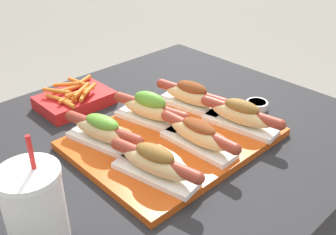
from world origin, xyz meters
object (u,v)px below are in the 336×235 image
hot_dog_2 (241,115)px  hot_dog_5 (191,95)px  hot_dog_0 (155,163)px  hot_dog_4 (150,109)px  sauce_bowl (257,105)px  hot_dog_3 (103,131)px  serving_tray (174,138)px  hot_dog_1 (198,134)px  drink_cup (35,206)px  fries_basket (75,99)px

hot_dog_2 → hot_dog_5: 0.15m
hot_dog_0 → hot_dog_4: size_ratio=1.01×
sauce_bowl → hot_dog_3: bearing=163.6°
hot_dog_0 → hot_dog_2: 0.28m
hot_dog_3 → sauce_bowl: 0.44m
serving_tray → hot_dog_1: size_ratio=2.01×
hot_dog_1 → hot_dog_2: bearing=-4.7°
drink_cup → fries_basket: 0.48m
hot_dog_0 → hot_dog_4: hot_dog_4 is taller
drink_cup → fries_basket: drink_cup is taller
serving_tray → hot_dog_5: bearing=27.7°
hot_dog_3 → hot_dog_1: bearing=-47.3°
hot_dog_2 → hot_dog_5: (-0.01, 0.15, 0.00)m
hot_dog_0 → fries_basket: 0.41m
serving_tray → hot_dog_1: 0.08m
hot_dog_3 → hot_dog_4: (0.14, 0.00, 0.00)m
serving_tray → sauce_bowl: sauce_bowl is taller
hot_dog_0 → hot_dog_2: hot_dog_0 is taller
sauce_bowl → drink_cup: bearing=-178.3°
serving_tray → hot_dog_4: bearing=87.8°
hot_dog_1 → hot_dog_5: size_ratio=1.01×
hot_dog_2 → drink_cup: (-0.52, 0.03, 0.02)m
hot_dog_4 → fries_basket: 0.24m
hot_dog_3 → sauce_bowl: bearing=-16.4°
hot_dog_5 → fries_basket: 0.32m
hot_dog_0 → hot_dog_3: hot_dog_0 is taller
hot_dog_4 → drink_cup: size_ratio=1.07×
hot_dog_2 → hot_dog_3: same height
fries_basket → hot_dog_3: bearing=-106.2°
hot_dog_1 → hot_dog_3: (-0.14, 0.16, 0.00)m
hot_dog_2 → hot_dog_1: bearing=175.3°
hot_dog_2 → sauce_bowl: (0.14, 0.05, -0.04)m
hot_dog_4 → hot_dog_5: 0.13m
hot_dog_2 → fries_basket: hot_dog_2 is taller
hot_dog_2 → hot_dog_5: size_ratio=1.00×
hot_dog_1 → hot_dog_2: size_ratio=1.01×
hot_dog_3 → hot_dog_5: same height
hot_dog_1 → sauce_bowl: 0.28m
serving_tray → fries_basket: fries_basket is taller
hot_dog_4 → hot_dog_5: bearing=-7.9°
serving_tray → hot_dog_2: 0.17m
hot_dog_2 → hot_dog_5: bearing=94.4°
serving_tray → hot_dog_2: size_ratio=2.04×
hot_dog_0 → fries_basket: (0.06, 0.40, -0.03)m
serving_tray → hot_dog_5: size_ratio=2.04×
hot_dog_3 → fries_basket: (0.07, 0.23, -0.03)m
sauce_bowl → hot_dog_0: bearing=-173.6°
hot_dog_2 → hot_dog_4: (-0.14, 0.17, 0.00)m
hot_dog_3 → hot_dog_5: bearing=-3.4°
hot_dog_3 → hot_dog_5: 0.27m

